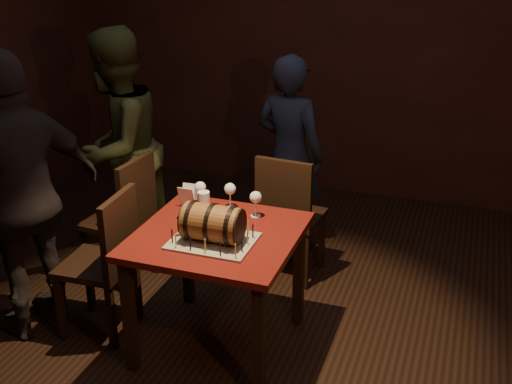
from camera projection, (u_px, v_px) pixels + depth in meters
room_shell at (238, 116)px, 3.45m from camera, size 5.04×5.04×2.80m
pub_table at (218, 250)px, 3.65m from camera, size 0.90×0.90×0.75m
cake_board at (213, 241)px, 3.50m from camera, size 0.45×0.35×0.01m
barrel_cake at (212, 223)px, 3.46m from camera, size 0.38×0.22×0.22m
birthday_candles at (213, 233)px, 3.49m from camera, size 0.40×0.30×0.09m
wine_glass_left at (200, 189)px, 3.91m from camera, size 0.07×0.07×0.16m
wine_glass_mid at (230, 190)px, 3.89m from camera, size 0.07×0.07×0.16m
wine_glass_right at (256, 198)px, 3.77m from camera, size 0.07×0.07×0.16m
pint_of_ale at (204, 204)px, 3.80m from camera, size 0.07×0.07×0.15m
menu_card at (188, 196)px, 3.93m from camera, size 0.10×0.05×0.13m
chair_back at (288, 211)px, 4.43m from camera, size 0.43×0.43×0.93m
chair_left_rear at (126, 214)px, 4.39m from camera, size 0.43×0.43×0.93m
chair_left_front at (107, 256)px, 3.83m from camera, size 0.42×0.42×0.93m
person_back at (289, 155)px, 4.81m from camera, size 0.62×0.48×1.51m
person_left_rear at (117, 149)px, 4.61m from camera, size 0.70×0.87×1.72m
person_left_front at (23, 198)px, 3.75m from camera, size 0.76×1.11×1.75m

